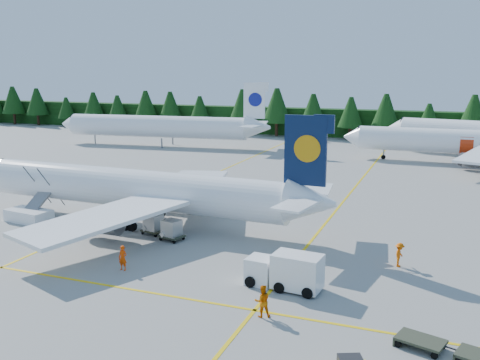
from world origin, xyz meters
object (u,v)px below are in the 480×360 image
(airstairs, at_px, (31,212))
(service_truck, at_px, (284,270))
(airliner_red, at_px, (462,142))
(airliner_navy, at_px, (125,188))

(airstairs, distance_m, service_truck, 28.46)
(airliner_red, bearing_deg, airstairs, -128.45)
(service_truck, bearing_deg, airliner_red, 83.46)
(airliner_navy, distance_m, airstairs, 9.58)
(airliner_red, bearing_deg, airliner_navy, -123.39)
(airstairs, bearing_deg, airliner_red, 58.94)
(airliner_red, relative_size, airstairs, 6.00)
(airliner_navy, bearing_deg, service_truck, -26.17)
(airliner_red, relative_size, service_truck, 7.27)
(airliner_red, distance_m, airstairs, 63.62)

